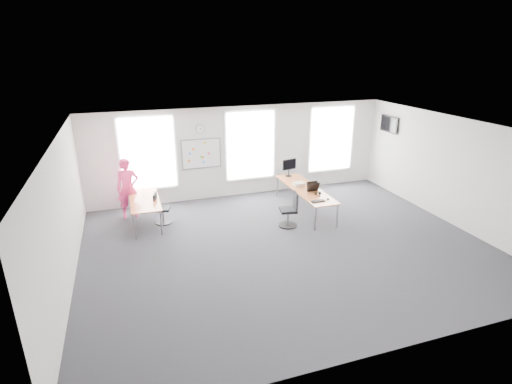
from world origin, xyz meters
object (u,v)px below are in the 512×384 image
object	(u,v)px
desk_right	(305,190)
desk_left	(145,201)
chair_right	(290,211)
headphones	(318,193)
monitor	(289,166)
person	(128,188)
keyboard	(318,201)
chair_left	(161,210)

from	to	relation	value
desk_right	desk_left	bearing A→B (deg)	173.00
chair_right	headphones	size ratio (longest dim) A/B	5.84
desk_left	monitor	xyz separation A→B (m)	(4.71, 0.68, 0.40)
person	keyboard	distance (m)	5.51
keyboard	headphones	xyz separation A→B (m)	(0.22, 0.49, 0.04)
desk_right	keyboard	bearing A→B (deg)	-96.25
chair_right	headphones	distance (m)	1.06
monitor	person	bearing A→B (deg)	169.23
desk_left	monitor	size ratio (longest dim) A/B	3.43
desk_right	keyboard	distance (m)	1.13
desk_left	keyboard	xyz separation A→B (m)	(4.59, -1.70, 0.06)
keyboard	chair_right	bearing A→B (deg)	157.51
headphones	chair_left	bearing A→B (deg)	153.83
chair_left	chair_right	bearing A→B (deg)	-96.03
desk_right	headphones	xyz separation A→B (m)	(0.10, -0.63, 0.09)
desk_left	desk_right	bearing A→B (deg)	-7.00
desk_right	monitor	world-z (taller)	monitor
chair_right	keyboard	xyz separation A→B (m)	(0.75, -0.21, 0.29)
chair_right	person	bearing A→B (deg)	-104.82
chair_left	person	xyz separation A→B (m)	(-0.82, 0.75, 0.49)
headphones	keyboard	bearing A→B (deg)	-126.77
chair_right	monitor	bearing A→B (deg)	169.77
chair_left	desk_left	bearing A→B (deg)	87.63
chair_right	person	distance (m)	4.76
chair_right	chair_left	bearing A→B (deg)	-100.02
chair_left	person	distance (m)	1.22
chair_right	monitor	size ratio (longest dim) A/B	1.70
desk_right	chair_right	world-z (taller)	chair_right
chair_left	keyboard	distance (m)	4.47
chair_right	headphones	bearing A→B (deg)	117.50
desk_left	monitor	bearing A→B (deg)	8.27
chair_left	monitor	bearing A→B (deg)	-63.71
desk_right	headphones	world-z (taller)	headphones
chair_left	monitor	world-z (taller)	monitor
headphones	desk_right	bearing A→B (deg)	86.47
person	headphones	xyz separation A→B (m)	(5.22, -1.83, -0.13)
chair_right	keyboard	world-z (taller)	chair_right
person	monitor	distance (m)	5.12
desk_right	person	bearing A→B (deg)	166.85
desk_left	person	size ratio (longest dim) A/B	1.12
person	headphones	bearing A→B (deg)	-22.90
headphones	monitor	distance (m)	1.92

